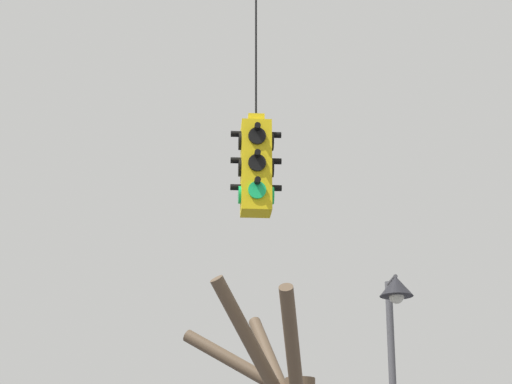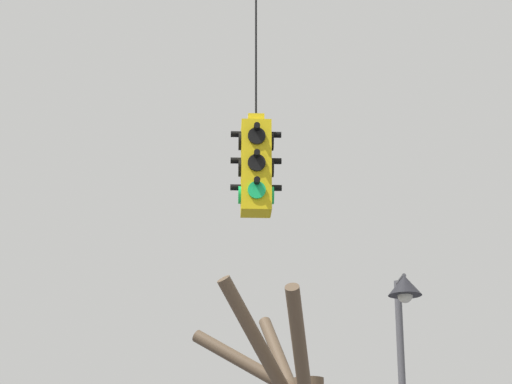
# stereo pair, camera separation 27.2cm
# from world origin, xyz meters

# --- Properties ---
(traffic_light_near_right_pole) EXTENTS (0.58, 0.58, 2.88)m
(traffic_light_near_right_pole) POSITION_xyz_m (1.71, -0.24, 5.43)
(traffic_light_near_right_pole) COLOR yellow
(street_lamp) EXTENTS (0.55, 0.94, 5.43)m
(street_lamp) POSITION_xyz_m (4.32, 4.92, 4.20)
(street_lamp) COLOR #515156
(street_lamp) RESTS_ON ground_plane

